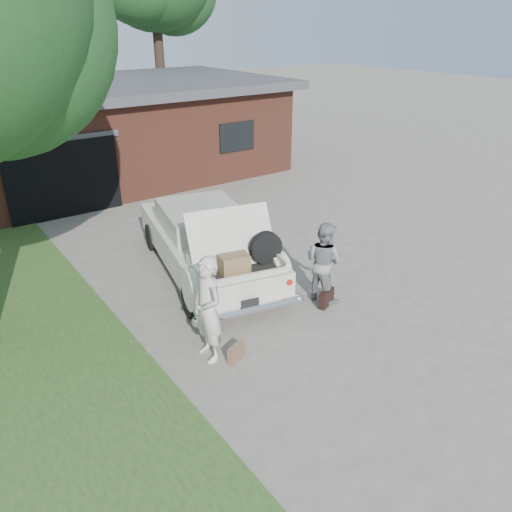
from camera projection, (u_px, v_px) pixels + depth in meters
ground at (274, 317)px, 9.77m from camera, size 90.00×90.00×0.00m
house at (102, 130)px, 17.98m from camera, size 12.80×7.80×3.30m
sedan at (207, 242)px, 11.21m from camera, size 3.08×5.50×2.02m
woman_left at (208, 310)px, 8.24m from camera, size 0.47×0.70×1.89m
woman_right at (323, 262)px, 10.09m from camera, size 0.79×0.93×1.69m
suitcase_left at (236, 353)px, 8.49m from camera, size 0.40×0.27×0.29m
suitcase_right at (326, 298)px, 10.11m from camera, size 0.47×0.29×0.34m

